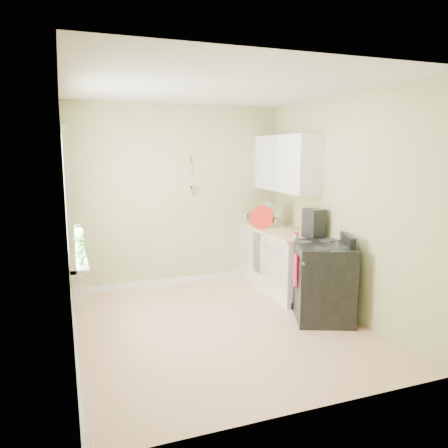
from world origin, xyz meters
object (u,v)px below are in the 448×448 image
object	(u,v)px
stand_mixer	(273,216)
kettle	(246,216)
coffee_maker	(314,224)
stove	(323,281)

from	to	relation	value
stand_mixer	kettle	xyz separation A→B (m)	(-0.22, 0.49, -0.06)
stand_mixer	coffee_maker	bearing A→B (deg)	-82.39
stand_mixer	coffee_maker	size ratio (longest dim) A/B	1.00
stove	coffee_maker	xyz separation A→B (m)	(0.14, 0.48, 0.62)
stand_mixer	coffee_maker	distance (m)	0.94
stand_mixer	stove	bearing A→B (deg)	-90.67
kettle	coffee_maker	world-z (taller)	coffee_maker
stand_mixer	kettle	world-z (taller)	stand_mixer
stove	coffee_maker	bearing A→B (deg)	73.77
stove	stand_mixer	size ratio (longest dim) A/B	2.79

